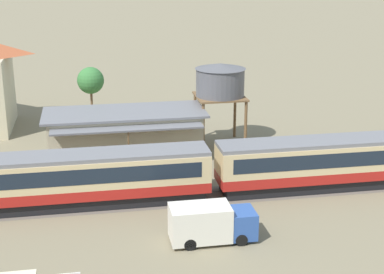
# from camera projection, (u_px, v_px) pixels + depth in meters

# --- Properties ---
(passenger_train) EXTENTS (79.80, 3.19, 4.08)m
(passenger_train) POSITION_uv_depth(u_px,v_px,m) (216.00, 168.00, 45.25)
(passenger_train) COLOR #AD1E19
(passenger_train) RESTS_ON ground_plane
(railway_track) EXTENTS (155.65, 3.60, 0.04)m
(railway_track) POSITION_uv_depth(u_px,v_px,m) (197.00, 197.00, 45.68)
(railway_track) COLOR #665B51
(railway_track) RESTS_ON ground_plane
(station_building) EXTENTS (14.79, 7.44, 4.24)m
(station_building) POSITION_uv_depth(u_px,v_px,m) (125.00, 133.00, 54.29)
(station_building) COLOR #BCB293
(station_building) RESTS_ON ground_plane
(water_tower) EXTENTS (4.88, 4.88, 8.06)m
(water_tower) POSITION_uv_depth(u_px,v_px,m) (220.00, 81.00, 56.25)
(water_tower) COLOR brown
(water_tower) RESTS_ON ground_plane
(delivery_truck_blue) EXTENTS (5.65, 2.24, 2.53)m
(delivery_truck_blue) POSITION_uv_depth(u_px,v_px,m) (210.00, 223.00, 38.34)
(delivery_truck_blue) COLOR #2D519E
(delivery_truck_blue) RESTS_ON ground_plane
(yard_tree_2) EXTENTS (2.85, 2.85, 6.52)m
(yard_tree_2) POSITION_uv_depth(u_px,v_px,m) (91.00, 81.00, 62.46)
(yard_tree_2) COLOR brown
(yard_tree_2) RESTS_ON ground_plane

